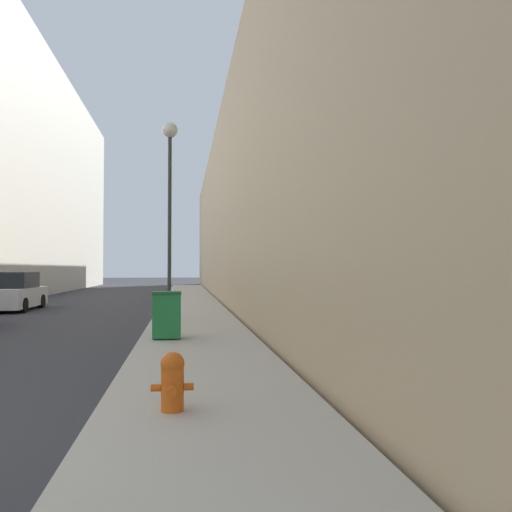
{
  "coord_description": "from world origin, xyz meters",
  "views": [
    {
      "loc": [
        4.96,
        -5.09,
        1.89
      ],
      "look_at": [
        8.14,
        16.67,
        2.44
      ],
      "focal_mm": 35.0,
      "sensor_mm": 36.0,
      "label": 1
    }
  ],
  "objects_px": {
    "trash_bin": "(167,314)",
    "parked_sedan_near": "(15,293)",
    "lamppost": "(170,177)",
    "fire_hydrant": "(172,380)"
  },
  "relations": [
    {
      "from": "trash_bin",
      "to": "parked_sedan_near",
      "type": "height_order",
      "value": "parked_sedan_near"
    },
    {
      "from": "lamppost",
      "to": "trash_bin",
      "type": "bearing_deg",
      "value": -89.15
    },
    {
      "from": "lamppost",
      "to": "parked_sedan_near",
      "type": "bearing_deg",
      "value": 135.42
    },
    {
      "from": "trash_bin",
      "to": "lamppost",
      "type": "xyz_separation_m",
      "value": [
        -0.07,
        4.4,
        4.21
      ]
    },
    {
      "from": "trash_bin",
      "to": "lamppost",
      "type": "bearing_deg",
      "value": 90.85
    },
    {
      "from": "trash_bin",
      "to": "parked_sedan_near",
      "type": "relative_size",
      "value": 0.26
    },
    {
      "from": "parked_sedan_near",
      "to": "fire_hydrant",
      "type": "bearing_deg",
      "value": -67.26
    },
    {
      "from": "fire_hydrant",
      "to": "trash_bin",
      "type": "relative_size",
      "value": 0.61
    },
    {
      "from": "fire_hydrant",
      "to": "parked_sedan_near",
      "type": "height_order",
      "value": "parked_sedan_near"
    },
    {
      "from": "lamppost",
      "to": "parked_sedan_near",
      "type": "xyz_separation_m",
      "value": [
        -7.1,
        7.0,
        -4.18
      ]
    }
  ]
}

